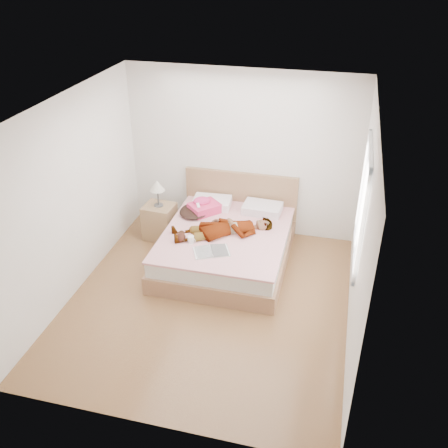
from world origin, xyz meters
name	(u,v)px	position (x,y,z in m)	size (l,w,h in m)	color
ground	(208,301)	(0.00, 0.00, 0.00)	(4.00, 4.00, 0.00)	#552F1A
woman	(224,226)	(-0.02, 0.94, 0.61)	(0.56, 1.48, 0.20)	white
hair	(195,211)	(-0.59, 1.39, 0.55)	(0.46, 0.56, 0.08)	black
phone	(198,205)	(-0.52, 1.34, 0.68)	(0.04, 0.09, 0.01)	silver
room_shell	(362,206)	(1.77, 0.30, 1.50)	(4.00, 4.00, 4.00)	white
bed	(227,243)	(0.00, 1.04, 0.28)	(1.80, 2.08, 1.00)	#8A5F40
towel	(204,206)	(-0.47, 1.46, 0.60)	(0.55, 0.56, 0.23)	#FF458B
magazine	(211,251)	(-0.06, 0.40, 0.52)	(0.56, 0.48, 0.03)	white
coffee_mug	(191,239)	(-0.40, 0.56, 0.56)	(0.14, 0.12, 0.10)	white
plush_toy	(181,236)	(-0.55, 0.59, 0.57)	(0.16, 0.22, 0.12)	black
nightstand	(160,219)	(-1.18, 1.39, 0.33)	(0.49, 0.44, 0.99)	brown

